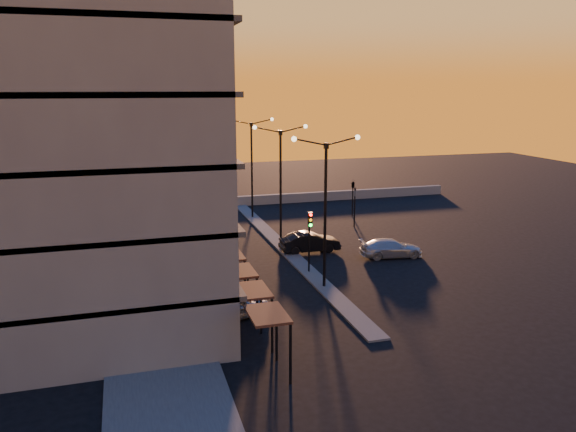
# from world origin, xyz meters

# --- Properties ---
(ground) EXTENTS (120.00, 120.00, 0.00)m
(ground) POSITION_xyz_m (0.00, 0.00, 0.00)
(ground) COLOR black
(ground) RESTS_ON ground
(sidewalk_west) EXTENTS (5.00, 40.00, 0.12)m
(sidewalk_west) POSITION_xyz_m (-10.50, 4.00, 0.06)
(sidewalk_west) COLOR #4F4F4C
(sidewalk_west) RESTS_ON ground
(median) EXTENTS (1.20, 36.00, 0.12)m
(median) POSITION_xyz_m (0.00, 10.00, 0.06)
(median) COLOR #4F4F4C
(median) RESTS_ON ground
(parapet) EXTENTS (44.00, 0.50, 1.00)m
(parapet) POSITION_xyz_m (2.00, 26.00, 0.50)
(parapet) COLOR slate
(parapet) RESTS_ON ground
(building) EXTENTS (14.35, 17.08, 25.00)m
(building) POSITION_xyz_m (-14.00, 0.03, 11.91)
(building) COLOR slate
(building) RESTS_ON ground
(streetlamp_near) EXTENTS (4.32, 0.32, 9.51)m
(streetlamp_near) POSITION_xyz_m (0.00, 0.00, 5.59)
(streetlamp_near) COLOR black
(streetlamp_near) RESTS_ON ground
(streetlamp_mid) EXTENTS (4.32, 0.32, 9.51)m
(streetlamp_mid) POSITION_xyz_m (0.00, 10.00, 5.59)
(streetlamp_mid) COLOR black
(streetlamp_mid) RESTS_ON ground
(streetlamp_far) EXTENTS (4.32, 0.32, 9.51)m
(streetlamp_far) POSITION_xyz_m (0.00, 20.00, 5.59)
(streetlamp_far) COLOR black
(streetlamp_far) RESTS_ON ground
(traffic_light_main) EXTENTS (0.28, 0.44, 4.25)m
(traffic_light_main) POSITION_xyz_m (0.00, 2.87, 2.89)
(traffic_light_main) COLOR black
(traffic_light_main) RESTS_ON ground
(signal_east_a) EXTENTS (0.13, 0.16, 3.60)m
(signal_east_a) POSITION_xyz_m (8.00, 14.00, 1.93)
(signal_east_a) COLOR black
(signal_east_a) RESTS_ON ground
(signal_east_b) EXTENTS (0.42, 1.99, 3.60)m
(signal_east_b) POSITION_xyz_m (9.50, 18.00, 3.10)
(signal_east_b) COLOR black
(signal_east_b) RESTS_ON ground
(car_hatchback) EXTENTS (4.70, 2.83, 1.50)m
(car_hatchback) POSITION_xyz_m (-6.50, -3.06, 0.75)
(car_hatchback) COLOR #94979B
(car_hatchback) RESTS_ON ground
(car_sedan) EXTENTS (4.58, 1.62, 1.51)m
(car_sedan) POSITION_xyz_m (1.66, 7.73, 0.75)
(car_sedan) COLOR black
(car_sedan) RESTS_ON ground
(car_wagon) EXTENTS (4.85, 2.52, 1.34)m
(car_wagon) POSITION_xyz_m (7.03, 4.77, 0.67)
(car_wagon) COLOR #B9BDC1
(car_wagon) RESTS_ON ground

